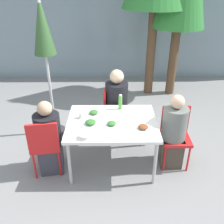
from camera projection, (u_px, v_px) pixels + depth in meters
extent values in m
plane|color=gray|center=(112.00, 162.00, 3.82)|extent=(24.00, 24.00, 0.00)
cube|color=gray|center=(111.00, 20.00, 6.38)|extent=(10.00, 0.20, 3.00)
cube|color=white|center=(112.00, 123.00, 3.48)|extent=(1.25, 1.00, 0.04)
cylinder|color=#B7B7B7|center=(69.00, 164.00, 3.27)|extent=(0.04, 0.04, 0.69)
cylinder|color=#B7B7B7|center=(155.00, 163.00, 3.28)|extent=(0.04, 0.04, 0.69)
cylinder|color=#B7B7B7|center=(77.00, 128.00, 4.04)|extent=(0.04, 0.04, 0.69)
cylinder|color=#B7B7B7|center=(146.00, 128.00, 4.04)|extent=(0.04, 0.04, 0.69)
cube|color=red|center=(46.00, 144.00, 3.48)|extent=(0.45, 0.45, 0.04)
cube|color=red|center=(43.00, 138.00, 3.21)|extent=(0.40, 0.09, 0.42)
cylinder|color=red|center=(37.00, 151.00, 3.72)|extent=(0.03, 0.03, 0.43)
cylinder|color=red|center=(60.00, 149.00, 3.77)|extent=(0.03, 0.03, 0.43)
cylinder|color=red|center=(35.00, 166.00, 3.42)|extent=(0.03, 0.03, 0.43)
cylinder|color=red|center=(60.00, 164.00, 3.47)|extent=(0.03, 0.03, 0.43)
cube|color=#383842|center=(52.00, 156.00, 3.59)|extent=(0.36, 0.36, 0.47)
cylinder|color=black|center=(48.00, 129.00, 3.37)|extent=(0.35, 0.35, 0.44)
sphere|color=tan|center=(45.00, 108.00, 3.22)|extent=(0.20, 0.20, 0.20)
cube|color=red|center=(176.00, 139.00, 3.60)|extent=(0.41, 0.41, 0.04)
cube|color=red|center=(175.00, 119.00, 3.65)|extent=(0.40, 0.04, 0.42)
cylinder|color=red|center=(188.00, 159.00, 3.56)|extent=(0.03, 0.03, 0.43)
cylinder|color=red|center=(164.00, 159.00, 3.56)|extent=(0.03, 0.03, 0.43)
cylinder|color=red|center=(183.00, 145.00, 3.86)|extent=(0.03, 0.03, 0.43)
cylinder|color=red|center=(161.00, 145.00, 3.86)|extent=(0.03, 0.03, 0.43)
cube|color=#473D33|center=(171.00, 150.00, 3.70)|extent=(0.32, 0.32, 0.47)
cylinder|color=slate|center=(175.00, 123.00, 3.47)|extent=(0.35, 0.35, 0.48)
sphere|color=beige|center=(178.00, 102.00, 3.31)|extent=(0.19, 0.19, 0.19)
cube|color=red|center=(117.00, 112.00, 4.31)|extent=(0.44, 0.44, 0.04)
cube|color=red|center=(106.00, 99.00, 4.21)|extent=(0.08, 0.40, 0.42)
cylinder|color=red|center=(127.00, 119.00, 4.55)|extent=(0.03, 0.03, 0.43)
cylinder|color=red|center=(126.00, 129.00, 4.26)|extent=(0.03, 0.03, 0.43)
cylinder|color=red|center=(108.00, 118.00, 4.58)|extent=(0.03, 0.03, 0.43)
cylinder|color=red|center=(106.00, 128.00, 4.29)|extent=(0.03, 0.03, 0.43)
cube|color=black|center=(116.00, 124.00, 4.37)|extent=(0.37, 0.37, 0.47)
cylinder|color=black|center=(117.00, 98.00, 4.13)|extent=(0.37, 0.37, 0.53)
sphere|color=beige|center=(117.00, 77.00, 3.94)|extent=(0.23, 0.23, 0.23)
cylinder|color=#333333|center=(56.00, 131.00, 4.55)|extent=(0.36, 0.36, 0.05)
cylinder|color=#BCBCBC|center=(48.00, 72.00, 4.01)|extent=(0.04, 0.04, 2.29)
cone|color=#2D5128|center=(42.00, 26.00, 3.67)|extent=(0.34, 0.34, 0.84)
cylinder|color=white|center=(143.00, 129.00, 3.29)|extent=(0.24, 0.24, 0.01)
ellipsoid|color=brown|center=(143.00, 127.00, 3.27)|extent=(0.13, 0.13, 0.05)
cylinder|color=white|center=(94.00, 114.00, 3.64)|extent=(0.23, 0.23, 0.01)
ellipsoid|color=#33702D|center=(94.00, 112.00, 3.62)|extent=(0.13, 0.13, 0.05)
cylinder|color=white|center=(91.00, 124.00, 3.39)|extent=(0.27, 0.27, 0.01)
ellipsoid|color=#33702D|center=(91.00, 122.00, 3.37)|extent=(0.15, 0.15, 0.06)
cylinder|color=white|center=(112.00, 125.00, 3.37)|extent=(0.22, 0.22, 0.01)
ellipsoid|color=#33702D|center=(112.00, 123.00, 3.35)|extent=(0.12, 0.12, 0.05)
cylinder|color=#51A338|center=(120.00, 102.00, 3.75)|extent=(0.06, 0.06, 0.22)
cylinder|color=white|center=(120.00, 95.00, 3.69)|extent=(0.04, 0.04, 0.02)
cylinder|color=white|center=(81.00, 115.00, 3.53)|extent=(0.08, 0.08, 0.08)
cylinder|color=white|center=(85.00, 136.00, 3.10)|extent=(0.14, 0.14, 0.06)
cylinder|color=brown|center=(173.00, 62.00, 5.72)|extent=(0.20, 0.20, 1.54)
cylinder|color=brown|center=(151.00, 54.00, 5.65)|extent=(0.20, 0.20, 1.91)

